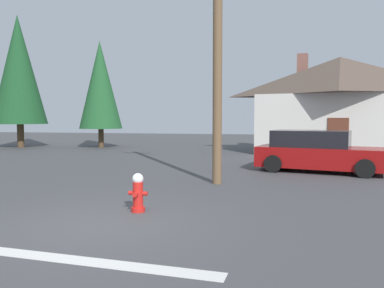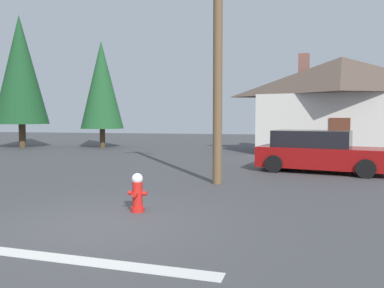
{
  "view_description": "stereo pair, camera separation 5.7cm",
  "coord_description": "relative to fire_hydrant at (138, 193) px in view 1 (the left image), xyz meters",
  "views": [
    {
      "loc": [
        3.25,
        -6.61,
        2.0
      ],
      "look_at": [
        1.08,
        3.42,
        1.3
      ],
      "focal_mm": 35.88,
      "sensor_mm": 36.0,
      "label": 1
    },
    {
      "loc": [
        3.31,
        -6.6,
        2.0
      ],
      "look_at": [
        1.08,
        3.42,
        1.3
      ],
      "focal_mm": 35.88,
      "sensor_mm": 36.0,
      "label": 2
    }
  ],
  "objects": [
    {
      "name": "fire_hydrant",
      "position": [
        0.0,
        0.0,
        0.0
      ],
      "size": [
        0.42,
        0.36,
        0.83
      ],
      "color": "red",
      "rests_on": "ground"
    },
    {
      "name": "lane_stop_bar",
      "position": [
        0.39,
        -2.85,
        -0.4
      ],
      "size": [
        3.77,
        0.56,
        0.01
      ],
      "primitive_type": "cube",
      "rotation": [
        0.0,
        0.0,
        -0.07
      ],
      "color": "silver",
      "rests_on": "ground"
    },
    {
      "name": "ground_plane",
      "position": [
        -0.42,
        -1.02,
        -0.46
      ],
      "size": [
        80.0,
        80.0,
        0.1
      ],
      "primitive_type": "cube",
      "color": "#424244"
    },
    {
      "name": "utility_pole",
      "position": [
        1.13,
        3.83,
        4.15
      ],
      "size": [
        1.6,
        0.28,
        8.76
      ],
      "color": "brown",
      "rests_on": "ground"
    },
    {
      "name": "pine_tree_tall_left",
      "position": [
        -13.96,
        15.18,
        4.79
      ],
      "size": [
        3.53,
        3.53,
        8.83
      ],
      "color": "#4C3823",
      "rests_on": "ground"
    },
    {
      "name": "house",
      "position": [
        6.32,
        15.12,
        2.39
      ],
      "size": [
        9.91,
        6.99,
        5.8
      ],
      "color": "beige",
      "rests_on": "ground"
    },
    {
      "name": "parked_car",
      "position": [
        4.4,
        7.22,
        0.33
      ],
      "size": [
        4.85,
        2.93,
        1.53
      ],
      "color": "maroon",
      "rests_on": "ground"
    },
    {
      "name": "pine_tree_mid_left",
      "position": [
        -8.62,
        16.27,
        3.78
      ],
      "size": [
        2.84,
        2.84,
        7.11
      ],
      "color": "#4C3823",
      "rests_on": "ground"
    }
  ]
}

